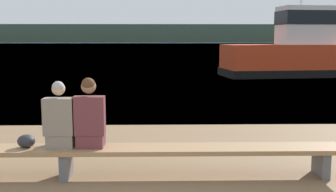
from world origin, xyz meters
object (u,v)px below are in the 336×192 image
tugboat_red (299,54)px  bench_main (66,152)px  shopping_bag (26,141)px  person_left (60,120)px  person_right (90,118)px

tugboat_red → bench_main: bearing=144.8°
bench_main → shopping_bag: (-0.58, 0.02, 0.17)m
shopping_bag → tugboat_red: tugboat_red is taller
person_left → shopping_bag: person_left is taller
person_right → tugboat_red: size_ratio=0.12×
bench_main → person_left: size_ratio=8.31×
person_left → shopping_bag: size_ratio=3.83×
shopping_bag → person_left: bearing=-1.3°
bench_main → shopping_bag: shopping_bag is taller
person_right → shopping_bag: (-0.94, 0.01, -0.35)m
bench_main → tugboat_red: 19.05m
bench_main → tugboat_red: size_ratio=0.98×
tugboat_red → person_right: bearing=145.8°
shopping_bag → tugboat_red: bearing=60.2°
person_left → person_right: (0.43, -0.00, 0.04)m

